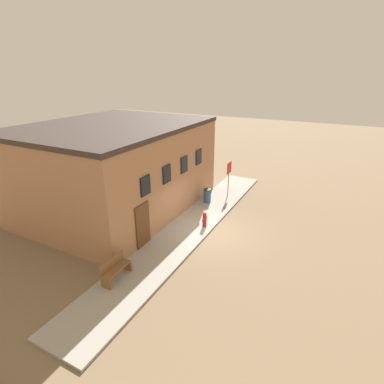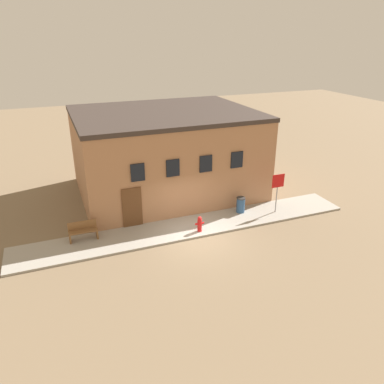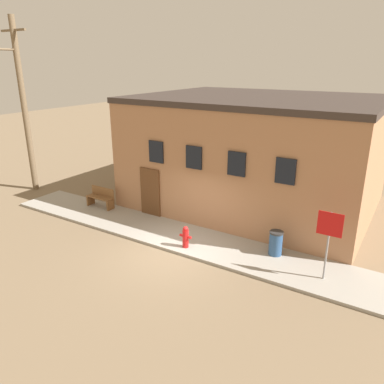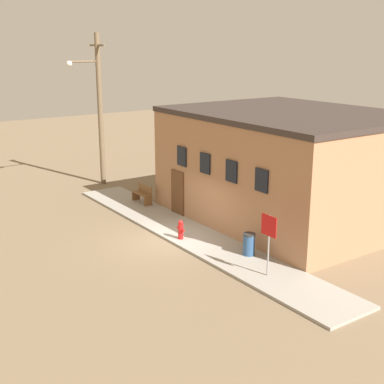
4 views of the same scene
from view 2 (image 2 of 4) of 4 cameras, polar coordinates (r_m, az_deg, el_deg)
The scene contains 7 objects.
ground_plane at distance 18.47m, azimuth 0.93°, elevation -7.08°, with size 80.00×80.00×0.00m, color #7A664C.
sidewalk at distance 19.37m, azimuth -0.36°, elevation -5.35°, with size 17.55×2.29×0.11m.
brick_building at distance 23.16m, azimuth -4.09°, elevation 6.08°, with size 10.51×8.37×5.04m.
fire_hydrant at distance 18.69m, azimuth 1.17°, elevation -4.88°, with size 0.47×0.22×0.81m.
stop_sign at distance 20.71m, azimuth 12.93°, elevation 0.95°, with size 0.74×0.06×2.22m.
bench at distance 18.73m, azimuth -16.28°, elevation -5.73°, with size 1.34×0.44×0.91m.
trash_bin at distance 20.81m, azimuth 7.42°, elevation -1.93°, with size 0.48×0.48×0.87m.
Camera 2 is at (-6.10, -14.74, 9.31)m, focal length 35.00 mm.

